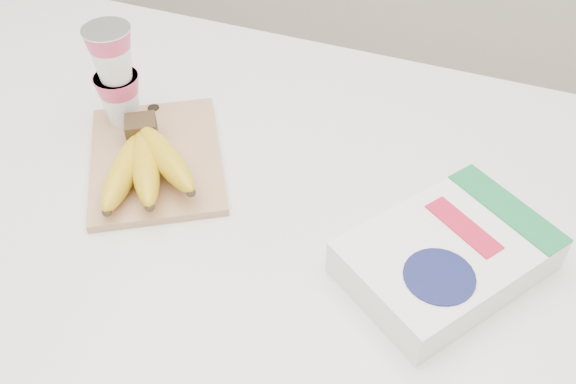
# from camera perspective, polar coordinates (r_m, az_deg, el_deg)

# --- Properties ---
(table) EXTENTS (1.35, 0.90, 1.01)m
(table) POSITION_cam_1_polar(r_m,az_deg,el_deg) (1.38, -5.39, -14.75)
(table) COLOR silver
(table) RESTS_ON ground
(cutting_board) EXTENTS (0.31, 0.34, 0.01)m
(cutting_board) POSITION_cam_1_polar(r_m,az_deg,el_deg) (1.03, -11.64, 2.89)
(cutting_board) COLOR tan
(cutting_board) RESTS_ON table
(bananas) EXTENTS (0.19, 0.22, 0.07)m
(bananas) POSITION_cam_1_polar(r_m,az_deg,el_deg) (0.98, -12.61, 2.63)
(bananas) COLOR #382816
(bananas) RESTS_ON cutting_board
(yogurt_stack) EXTENTS (0.08, 0.08, 0.17)m
(yogurt_stack) POSITION_cam_1_polar(r_m,az_deg,el_deg) (1.06, -15.12, 10.16)
(yogurt_stack) COLOR white
(yogurt_stack) RESTS_ON cutting_board
(cereal_box) EXTENTS (0.29, 0.32, 0.06)m
(cereal_box) POSITION_cam_1_polar(r_m,az_deg,el_deg) (0.87, 13.94, -5.52)
(cereal_box) COLOR white
(cereal_box) RESTS_ON table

